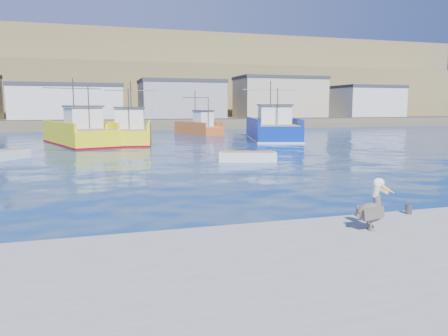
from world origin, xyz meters
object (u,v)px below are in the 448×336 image
object	(u,v)px
boat_orange	(200,127)
skiff_left	(1,156)
trawler_yellow_b	(131,133)
trawler_yellow_a	(79,133)
trawler_blue	(272,129)
skiff_mid	(248,158)
pelican	(372,208)

from	to	relation	value
boat_orange	skiff_left	world-z (taller)	boat_orange
trawler_yellow_b	skiff_left	xyz separation A→B (m)	(-10.16, -12.52, -0.79)
trawler_yellow_b	skiff_left	distance (m)	16.14
boat_orange	skiff_left	distance (m)	31.84
trawler_yellow_a	boat_orange	size ratio (longest dim) A/B	1.57
trawler_yellow_b	boat_orange	xyz separation A→B (m)	(10.26, 11.91, -0.05)
trawler_blue	skiff_mid	world-z (taller)	trawler_blue
trawler_yellow_b	trawler_blue	xyz separation A→B (m)	(16.11, 0.38, 0.12)
boat_orange	skiff_mid	bearing A→B (deg)	-97.39
boat_orange	pelican	bearing A→B (deg)	-98.32
skiff_left	skiff_mid	distance (m)	17.50
skiff_left	skiff_mid	xyz separation A→B (m)	(16.49, -5.86, -0.00)
trawler_yellow_a	skiff_left	world-z (taller)	trawler_yellow_a
skiff_mid	skiff_left	bearing A→B (deg)	160.45
trawler_yellow_a	pelican	size ratio (longest dim) A/B	9.54
trawler_yellow_b	skiff_mid	size ratio (longest dim) A/B	2.92
trawler_yellow_b	boat_orange	distance (m)	15.72
trawler_yellow_a	skiff_mid	size ratio (longest dim) A/B	3.21
pelican	trawler_yellow_b	bearing A→B (deg)	94.83
trawler_blue	skiff_left	xyz separation A→B (m)	(-26.26, -12.90, -0.91)
skiff_mid	pelican	world-z (taller)	pelican
trawler_blue	boat_orange	bearing A→B (deg)	116.90
trawler_yellow_b	trawler_blue	size ratio (longest dim) A/B	0.83
trawler_yellow_a	pelican	world-z (taller)	trawler_yellow_a
pelican	skiff_left	bearing A→B (deg)	118.56
trawler_yellow_a	skiff_left	bearing A→B (deg)	-112.69
trawler_blue	boat_orange	world-z (taller)	trawler_blue
skiff_left	pelican	bearing A→B (deg)	-61.44
trawler_yellow_b	pelican	distance (m)	37.04
trawler_yellow_b	skiff_left	size ratio (longest dim) A/B	3.17
trawler_blue	pelican	world-z (taller)	trawler_blue
trawler_yellow_b	skiff_left	bearing A→B (deg)	-129.06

